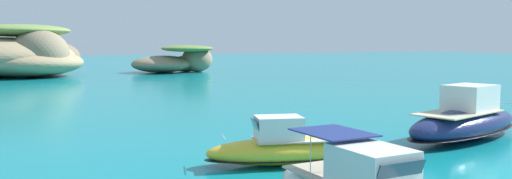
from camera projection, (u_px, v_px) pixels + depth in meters
name	position (u px, v px, depth m)	size (l,w,h in m)	color
islet_large	(21.00, 56.00, 76.55)	(26.51, 24.88, 7.87)	#756651
islet_small	(176.00, 61.00, 86.95)	(16.27, 14.72, 4.66)	#84755B
motorboat_navy	(465.00, 121.00, 26.58)	(10.12, 5.04, 2.86)	navy
motorboat_yellow	(286.00, 148.00, 21.09)	(7.20, 4.00, 2.04)	yellow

